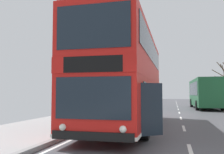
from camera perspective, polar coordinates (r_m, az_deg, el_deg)
name	(u,v)px	position (r m, az deg, el deg)	size (l,w,h in m)	color
double_decker_bus_main	(127,79)	(12.19, 3.46, -0.44)	(3.24, 10.87, 4.48)	red
background_bus_far_lane	(205,93)	(28.62, 20.58, -3.40)	(2.73, 9.90, 3.13)	#19512D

